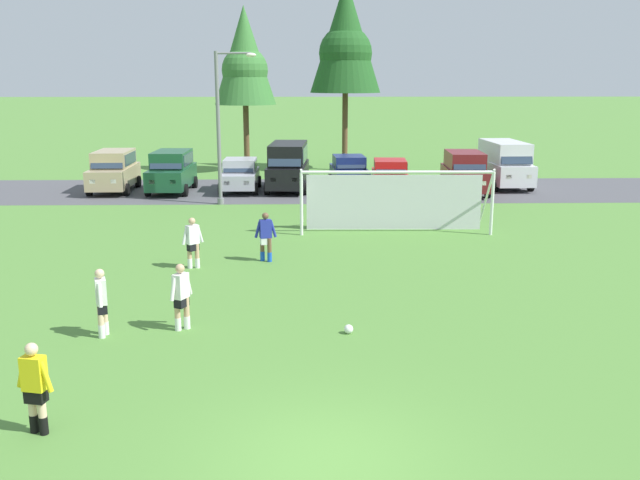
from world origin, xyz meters
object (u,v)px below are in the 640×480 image
Objects in this scene: referee at (35,388)px; parked_car_slot_right at (390,176)px; parked_car_slot_end at (505,163)px; parked_car_slot_far_left at (114,171)px; street_lamp at (222,126)px; parked_car_slot_center_left at (240,175)px; parked_car_slot_center at (288,165)px; parked_car_slot_far_right at (465,172)px; player_defender_far at (181,297)px; parked_car_slot_left at (172,171)px; player_winger_left at (266,237)px; player_midfield_center at (102,303)px; soccer_ball at (349,329)px; parked_car_slot_center_right at (349,171)px; player_striker_near at (193,243)px; soccer_goal at (395,198)px.

referee is 0.38× the size of parked_car_slot_right.
parked_car_slot_far_left is at bearing -177.46° from parked_car_slot_end.
parked_car_slot_center_left is at bearing 83.81° from street_lamp.
parked_car_slot_center reaches higher than parked_car_slot_far_right.
parked_car_slot_far_right is at bearing -143.27° from parked_car_slot_end.
street_lamp is at bearing -161.54° from parked_car_slot_end.
street_lamp is at bearing 92.83° from player_defender_far.
parked_car_slot_left reaches higher than parked_car_slot_center_left.
player_winger_left is at bearing -91.75° from parked_car_slot_center.
player_defender_far is at bearing -122.58° from parked_car_slot_end.
soccer_ball is at bearing 0.22° from player_midfield_center.
parked_car_slot_far_left is 12.70m from parked_car_slot_center_right.
player_striker_near is at bearing 78.58° from player_midfield_center.
referee is 31.23m from parked_car_slot_end.
player_midfield_center is at bearing -114.17° from parked_car_slot_right.
parked_car_slot_left is at bearing 95.32° from referee.
soccer_ball is at bearing 39.34° from referee.
player_winger_left is at bearing 75.10° from player_defender_far.
parked_car_slot_center_right is (9.52, 1.52, -0.24)m from parked_car_slot_left.
parked_car_slot_center_left is at bearing 87.36° from referee.
player_midfield_center is (-5.77, -0.02, 0.71)m from soccer_ball.
player_defender_far is at bearing 174.66° from soccer_ball.
soccer_goal is 1.73× the size of parked_car_slot_right.
referee is at bearing -107.99° from player_defender_far.
soccer_ball is 0.05× the size of parked_car_slot_center_left.
soccer_goal reaches higher than referee.
soccer_ball is 21.74m from parked_car_slot_far_right.
parked_car_slot_end is (12.39, 15.68, 0.52)m from player_winger_left.
parked_car_slot_end is at bearing 65.76° from soccer_ball.
parked_car_slot_end reaches higher than referee.
player_defender_far is 21.21m from parked_car_slot_left.
player_striker_near is 1.00× the size of player_defender_far.
player_midfield_center is 1.00× the size of player_winger_left.
player_defender_far is at bearing -119.66° from parked_car_slot_far_right.
referee is at bearing -117.51° from parked_car_slot_far_right.
referee is at bearing -109.86° from parked_car_slot_right.
soccer_ball is at bearing -109.97° from parked_car_slot_far_right.
player_striker_near is 0.39× the size of parked_car_slot_center_left.
parked_car_slot_center is at bearing 81.84° from referee.
parked_car_slot_left is at bearing 96.02° from player_midfield_center.
referee is 0.33× the size of parked_car_slot_center.
parked_car_slot_center is at bearing 113.12° from soccer_goal.
parked_car_slot_left reaches higher than player_defender_far.
player_midfield_center is 0.23× the size of street_lamp.
parked_car_slot_end is (6.55, 1.68, 0.47)m from parked_car_slot_right.
parked_car_slot_left is at bearing 110.70° from soccer_ball.
soccer_ball is 0.13× the size of referee.
player_winger_left is at bearing -128.31° from parked_car_slot_end.
player_defender_far is at bearing -103.84° from parked_car_slot_center_right.
soccer_goal is 12.21m from parked_car_slot_center_left.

